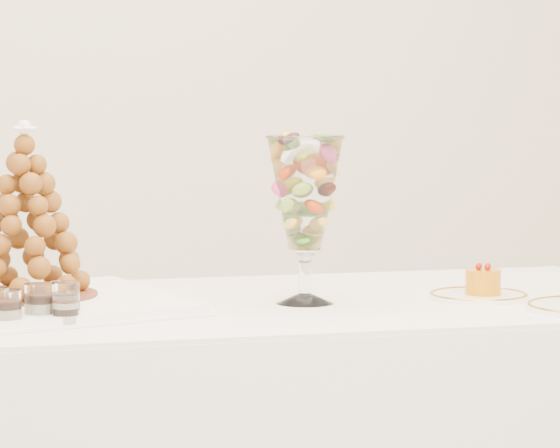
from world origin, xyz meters
name	(u,v)px	position (x,y,z in m)	size (l,w,h in m)	color
lace_tray	(8,306)	(-0.46, 0.20, 0.78)	(0.66, 0.49, 0.02)	white
macaron_vase	(305,195)	(0.14, 0.14, 0.99)	(0.16, 0.16, 0.34)	white
cake_plate	(478,296)	(0.51, 0.10, 0.77)	(0.21, 0.21, 0.01)	white
verrine_b	(40,304)	(-0.42, 0.03, 0.81)	(0.06, 0.06, 0.08)	white
verrine_c	(65,302)	(-0.37, 0.05, 0.81)	(0.06, 0.06, 0.08)	white
verrine_d	(7,310)	(-0.49, -0.02, 0.81)	(0.06, 0.06, 0.07)	white
verrine_e	(66,309)	(-0.38, -0.01, 0.80)	(0.05, 0.05, 0.06)	white
croquembouche	(26,211)	(-0.42, 0.26, 0.96)	(0.29, 0.29, 0.36)	brown
mousse_cake	(483,281)	(0.52, 0.09, 0.81)	(0.08, 0.08, 0.07)	#CD7909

